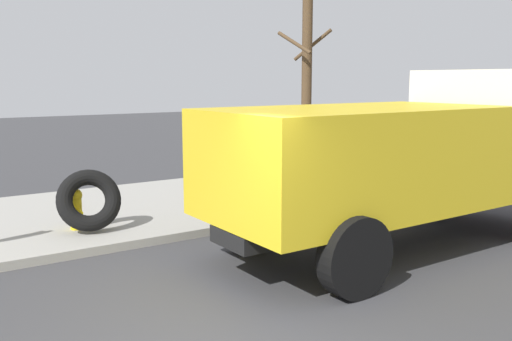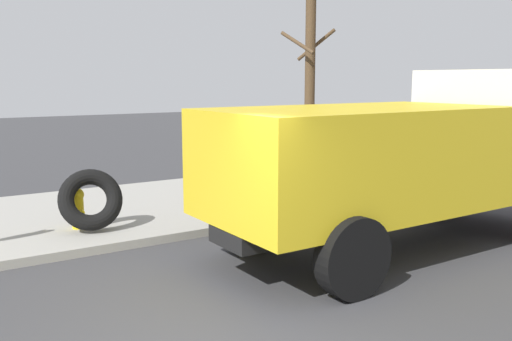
% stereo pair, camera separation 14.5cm
% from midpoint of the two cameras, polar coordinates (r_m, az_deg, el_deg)
% --- Properties ---
extents(sidewalk_curb, '(36.00, 5.00, 0.15)m').
position_cam_midpoint_polar(sidewalk_curb, '(11.93, -19.52, -4.65)').
color(sidewalk_curb, '#99968E').
rests_on(sidewalk_curb, ground).
extents(fire_hydrant, '(0.25, 0.56, 0.75)m').
position_cam_midpoint_polar(fire_hydrant, '(10.64, -18.18, -3.61)').
color(fire_hydrant, yellow).
rests_on(fire_hydrant, sidewalk_curb).
extents(loose_tire, '(1.24, 0.92, 1.14)m').
position_cam_midpoint_polar(loose_tire, '(10.37, -16.97, -2.90)').
color(loose_tire, black).
rests_on(loose_tire, sidewalk_curb).
extents(dump_truck_yellow, '(7.02, 2.85, 3.00)m').
position_cam_midpoint_polar(dump_truck_yellow, '(9.87, 15.16, 1.82)').
color(dump_truck_yellow, gold).
rests_on(dump_truck_yellow, ground).
extents(bare_tree, '(1.45, 1.52, 5.74)m').
position_cam_midpoint_polar(bare_tree, '(13.41, 4.89, 10.17)').
color(bare_tree, '#4C3823').
rests_on(bare_tree, sidewalk_curb).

